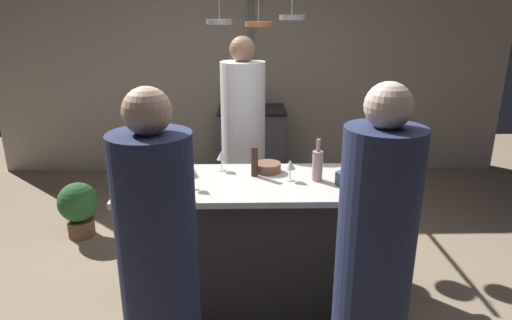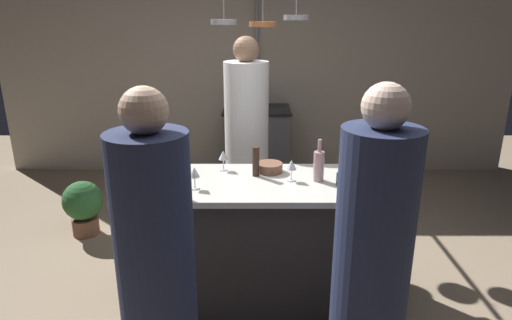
% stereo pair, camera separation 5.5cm
% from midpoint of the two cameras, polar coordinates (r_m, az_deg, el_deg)
% --- Properties ---
extents(ground_plane, '(9.00, 9.00, 0.00)m').
position_cam_midpoint_polar(ground_plane, '(3.44, -0.42, -16.84)').
color(ground_plane, gray).
extents(back_wall, '(6.40, 0.16, 2.60)m').
position_cam_midpoint_polar(back_wall, '(5.70, -0.90, 11.45)').
color(back_wall, '#BCAD99').
rests_on(back_wall, ground_plane).
extents(kitchen_island, '(1.80, 0.72, 0.90)m').
position_cam_midpoint_polar(kitchen_island, '(3.20, -0.44, -10.20)').
color(kitchen_island, '#332D2B').
rests_on(kitchen_island, ground_plane).
extents(stove_range, '(0.80, 0.64, 0.89)m').
position_cam_midpoint_polar(stove_range, '(5.48, -0.83, 2.05)').
color(stove_range, '#47474C').
rests_on(stove_range, ground_plane).
extents(chef, '(0.38, 0.38, 1.80)m').
position_cam_midpoint_polar(chef, '(3.94, -2.02, 1.40)').
color(chef, white).
rests_on(chef, ground_plane).
extents(bar_stool_left, '(0.28, 0.28, 0.68)m').
position_cam_midpoint_polar(bar_stool_left, '(2.76, -11.35, -17.70)').
color(bar_stool_left, '#4C4C51').
rests_on(bar_stool_left, ground_plane).
extents(guest_left, '(0.36, 0.36, 1.70)m').
position_cam_midpoint_polar(guest_left, '(2.20, -12.84, -15.03)').
color(guest_left, '#262D4C').
rests_on(guest_left, ground_plane).
extents(bar_stool_right, '(0.28, 0.28, 0.68)m').
position_cam_midpoint_polar(bar_stool_right, '(2.78, 11.96, -17.37)').
color(bar_stool_right, '#4C4C51').
rests_on(bar_stool_right, ground_plane).
extents(guest_right, '(0.36, 0.36, 1.71)m').
position_cam_midpoint_polar(guest_right, '(2.26, 13.96, -13.91)').
color(guest_right, '#262D4C').
rests_on(guest_right, ground_plane).
extents(overhead_pot_rack, '(0.88, 1.48, 2.17)m').
position_cam_midpoint_polar(overhead_pot_rack, '(4.68, -0.61, 14.70)').
color(overhead_pot_rack, gray).
rests_on(overhead_pot_rack, ground_plane).
extents(potted_plant, '(0.36, 0.36, 0.52)m').
position_cam_midpoint_polar(potted_plant, '(4.42, -22.04, -5.50)').
color(potted_plant, brown).
rests_on(potted_plant, ground_plane).
extents(pepper_mill, '(0.05, 0.05, 0.21)m').
position_cam_midpoint_polar(pepper_mill, '(3.07, -0.71, -0.19)').
color(pepper_mill, '#382319').
rests_on(pepper_mill, kitchen_island).
extents(wine_bottle_rose, '(0.07, 0.07, 0.29)m').
position_cam_midpoint_polar(wine_bottle_rose, '(3.02, 7.33, -0.62)').
color(wine_bottle_rose, '#B78C8E').
rests_on(wine_bottle_rose, kitchen_island).
extents(wine_bottle_white, '(0.07, 0.07, 0.32)m').
position_cam_midpoint_polar(wine_bottle_white, '(3.29, 13.67, 0.92)').
color(wine_bottle_white, gray).
rests_on(wine_bottle_white, kitchen_island).
extents(wine_bottle_red, '(0.07, 0.07, 0.30)m').
position_cam_midpoint_polar(wine_bottle_red, '(2.82, -11.88, -2.12)').
color(wine_bottle_red, '#143319').
rests_on(wine_bottle_red, kitchen_island).
extents(wine_glass_near_left_guest, '(0.07, 0.07, 0.15)m').
position_cam_midpoint_polar(wine_glass_near_left_guest, '(3.20, -4.92, 0.47)').
color(wine_glass_near_left_guest, silver).
rests_on(wine_glass_near_left_guest, kitchen_island).
extents(wine_glass_by_chef, '(0.07, 0.07, 0.15)m').
position_cam_midpoint_polar(wine_glass_by_chef, '(3.00, 3.87, -0.71)').
color(wine_glass_by_chef, silver).
rests_on(wine_glass_by_chef, kitchen_island).
extents(wine_glass_near_right_guest, '(0.07, 0.07, 0.15)m').
position_cam_midpoint_polar(wine_glass_near_right_guest, '(2.87, -8.52, -1.75)').
color(wine_glass_near_right_guest, silver).
rests_on(wine_glass_near_right_guest, kitchen_island).
extents(mixing_bowl_steel, '(0.16, 0.16, 0.06)m').
position_cam_midpoint_polar(mixing_bowl_steel, '(3.20, -13.00, -1.38)').
color(mixing_bowl_steel, '#B7B7BC').
rests_on(mixing_bowl_steel, kitchen_island).
extents(mixing_bowl_blue, '(0.15, 0.15, 0.08)m').
position_cam_midpoint_polar(mixing_bowl_blue, '(3.00, 10.96, -2.36)').
color(mixing_bowl_blue, '#334C6B').
rests_on(mixing_bowl_blue, kitchen_island).
extents(mixing_bowl_wooden, '(0.19, 0.19, 0.07)m').
position_cam_midpoint_polar(mixing_bowl_wooden, '(3.17, 1.02, -0.95)').
color(mixing_bowl_wooden, brown).
rests_on(mixing_bowl_wooden, kitchen_island).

